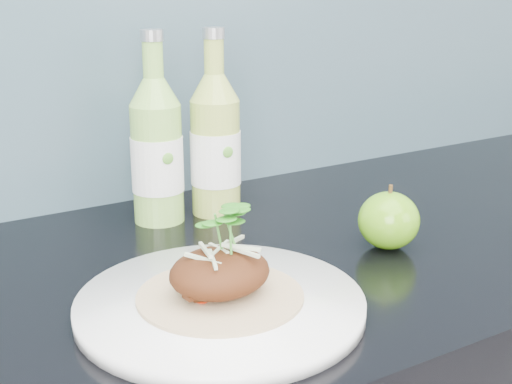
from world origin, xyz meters
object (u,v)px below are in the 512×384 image
cider_bottle_left (157,151)px  green_apple (389,220)px  cider_bottle_right (215,145)px  dinner_plate (220,305)px

cider_bottle_left → green_apple: bearing=-49.6°
cider_bottle_left → cider_bottle_right: bearing=-6.7°
dinner_plate → green_apple: green_apple is taller
dinner_plate → green_apple: (0.27, 0.04, 0.03)m
dinner_plate → cider_bottle_right: 0.33m
dinner_plate → cider_bottle_left: 0.31m
dinner_plate → cider_bottle_right: cider_bottle_right is taller
cider_bottle_left → cider_bottle_right: same height
dinner_plate → cider_bottle_right: (0.15, 0.28, 0.09)m
cider_bottle_left → cider_bottle_right: 0.09m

